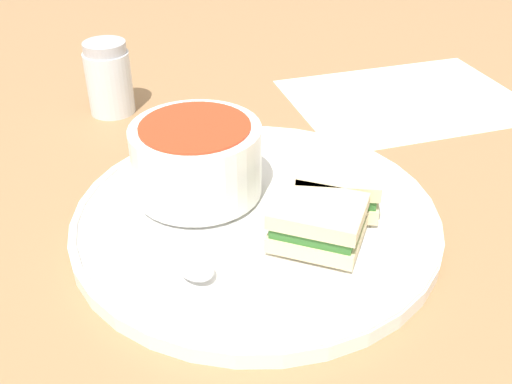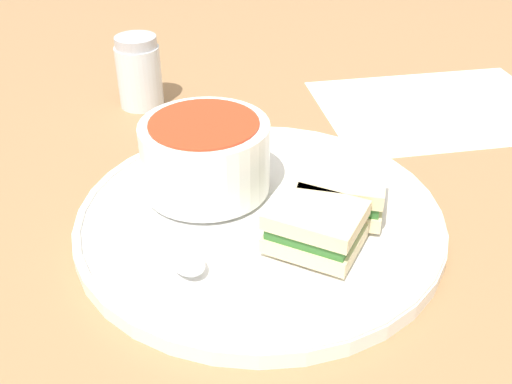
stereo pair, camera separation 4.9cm
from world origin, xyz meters
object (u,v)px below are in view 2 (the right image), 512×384
Objects in this scene: sandwich_half_near at (311,227)px; salt_shaker at (136,72)px; sandwich_half_far at (339,194)px; soup_bowl at (202,155)px; spoon at (179,257)px.

salt_shaker reaches higher than sandwich_half_near.
sandwich_half_far is 0.32m from salt_shaker.
soup_bowl is at bearing -108.21° from sandwich_half_far.
spoon is 0.14m from sandwich_half_far.
spoon is 1.21× the size of sandwich_half_far.
soup_bowl is 0.23m from salt_shaker.
spoon is at bearing -62.35° from sandwich_half_far.
salt_shaker is at bearing 162.23° from spoon.
soup_bowl is 0.12m from sandwich_half_far.
soup_bowl reaches higher than sandwich_half_far.
soup_bowl reaches higher than sandwich_half_near.
salt_shaker is (-0.29, -0.18, 0.01)m from sandwich_half_near.
salt_shaker is at bearing -139.59° from sandwich_half_far.
salt_shaker reaches higher than sandwich_half_far.
spoon is 1.12× the size of sandwich_half_near.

